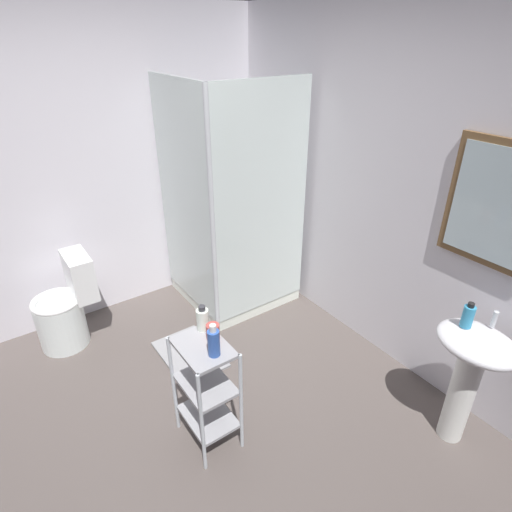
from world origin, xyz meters
TOP-DOWN VIEW (x-y plane):
  - ground_plane at (0.00, 0.00)m, footprint 4.20×4.20m
  - wall_back at (0.01, 1.85)m, footprint 4.20×0.14m
  - wall_left at (-1.85, 0.00)m, footprint 0.10×4.20m
  - shower_stall at (-1.23, 1.19)m, footprint 0.92×0.92m
  - pedestal_sink at (0.86, 1.52)m, footprint 0.46×0.37m
  - sink_faucet at (0.86, 1.64)m, footprint 0.03×0.03m
  - toilet at (-1.48, -0.21)m, footprint 0.37×0.49m
  - storage_cart at (-0.01, 0.25)m, footprint 0.38×0.28m
  - hand_soap_bottle at (0.78, 1.52)m, footprint 0.06×0.06m
  - lotion_bottle_white at (-0.14, 0.33)m, footprint 0.07×0.07m
  - shampoo_bottle_blue at (0.09, 0.27)m, footprint 0.07×0.07m
  - rinse_cup at (-0.03, 0.34)m, footprint 0.08×0.08m
  - bath_mat at (-0.76, 0.50)m, footprint 0.60×0.40m

SIDE VIEW (x-z plane):
  - ground_plane at x=0.00m, z-range -0.02..0.00m
  - bath_mat at x=-0.76m, z-range 0.00..0.02m
  - toilet at x=-1.48m, z-range -0.07..0.69m
  - storage_cart at x=-0.01m, z-range 0.07..0.81m
  - shower_stall at x=-1.23m, z-range -0.54..1.46m
  - pedestal_sink at x=0.86m, z-range 0.17..0.98m
  - rinse_cup at x=-0.03m, z-range 0.74..0.83m
  - lotion_bottle_white at x=-0.14m, z-range 0.73..0.89m
  - shampoo_bottle_blue at x=0.09m, z-range 0.73..0.93m
  - sink_faucet at x=0.86m, z-range 0.81..0.91m
  - hand_soap_bottle at x=0.78m, z-range 0.80..0.96m
  - wall_left at x=-1.85m, z-range 0.00..2.50m
  - wall_back at x=0.01m, z-range 0.00..2.50m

